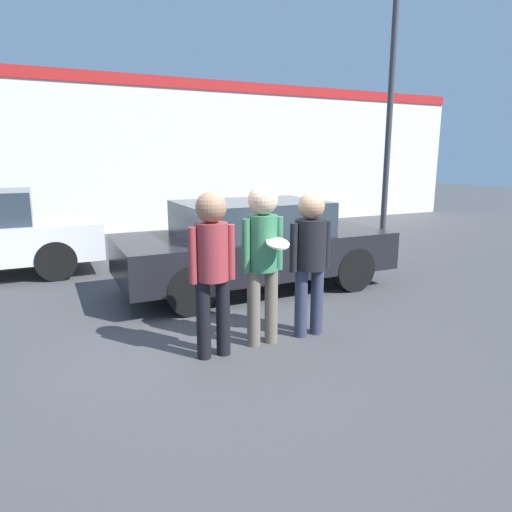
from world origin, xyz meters
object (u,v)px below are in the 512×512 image
object	(u,v)px
person_right	(310,252)
parked_car_near	(254,244)
person_middle_with_frisbee	(263,251)
shrub	(5,221)
person_left	(212,260)
street_lamp	(401,71)

from	to	relation	value
person_right	parked_car_near	bearing A→B (deg)	82.91
person_middle_with_frisbee	shrub	xyz separation A→B (m)	(-2.96, 8.03, -0.49)
parked_car_near	shrub	xyz separation A→B (m)	(-3.84, 5.93, -0.13)
person_middle_with_frisbee	shrub	bearing A→B (deg)	110.24
person_left	street_lamp	world-z (taller)	street_lamp
person_right	shrub	world-z (taller)	person_right
street_lamp	person_left	bearing A→B (deg)	-148.70
person_middle_with_frisbee	shrub	size ratio (longest dim) A/B	1.52
person_right	street_lamp	bearing A→B (deg)	37.88
person_middle_with_frisbee	parked_car_near	size ratio (longest dim) A/B	0.42
person_middle_with_frisbee	parked_car_near	bearing A→B (deg)	67.31
parked_car_near	shrub	distance (m)	7.07
person_left	parked_car_near	world-z (taller)	person_left
shrub	person_middle_with_frisbee	bearing A→B (deg)	-69.76
street_lamp	shrub	bearing A→B (deg)	146.59
parked_car_near	person_right	bearing A→B (deg)	-97.09
person_left	person_right	size ratio (longest dim) A/B	1.03
person_right	street_lamp	xyz separation A→B (m)	(3.94, 3.06, 2.75)
person_middle_with_frisbee	shrub	distance (m)	8.57
person_middle_with_frisbee	parked_car_near	world-z (taller)	person_middle_with_frisbee
street_lamp	shrub	xyz separation A→B (m)	(-7.52, 4.96, -3.17)
person_middle_with_frisbee	street_lamp	xyz separation A→B (m)	(4.56, 3.07, 2.68)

